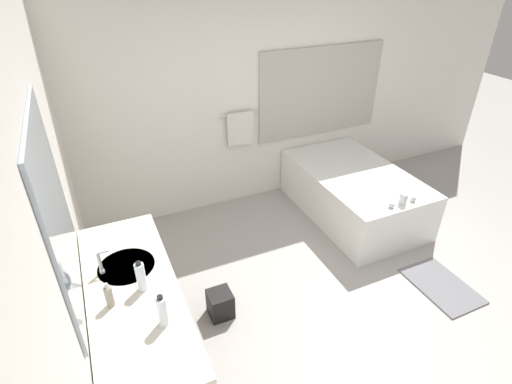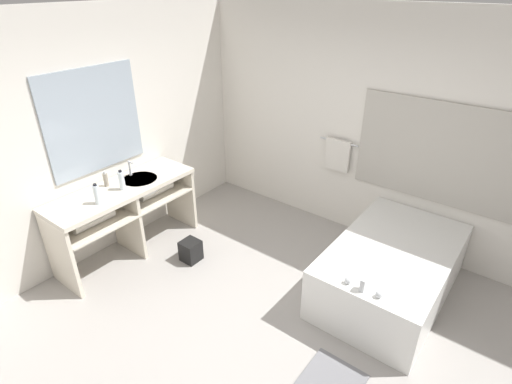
{
  "view_description": "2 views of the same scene",
  "coord_description": "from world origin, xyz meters",
  "px_view_note": "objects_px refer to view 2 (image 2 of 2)",
  "views": [
    {
      "loc": [
        -1.94,
        -1.93,
        2.78
      ],
      "look_at": [
        -0.68,
        0.85,
        0.92
      ],
      "focal_mm": 28.0,
      "sensor_mm": 36.0,
      "label": 1
    },
    {
      "loc": [
        1.65,
        -2.04,
        2.91
      ],
      "look_at": [
        -0.63,
        0.94,
        0.88
      ],
      "focal_mm": 28.0,
      "sensor_mm": 36.0,
      "label": 2
    }
  ],
  "objects_px": {
    "bathtub": "(391,268)",
    "soap_dispenser": "(106,180)",
    "water_bottle_1": "(122,181)",
    "water_bottle_2": "(97,194)",
    "waste_bin": "(191,251)"
  },
  "relations": [
    {
      "from": "bathtub",
      "to": "water_bottle_1",
      "type": "relative_size",
      "value": 7.6
    },
    {
      "from": "bathtub",
      "to": "waste_bin",
      "type": "distance_m",
      "value": 2.2
    },
    {
      "from": "water_bottle_1",
      "to": "soap_dispenser",
      "type": "bearing_deg",
      "value": -164.1
    },
    {
      "from": "soap_dispenser",
      "to": "water_bottle_1",
      "type": "bearing_deg",
      "value": 15.9
    },
    {
      "from": "water_bottle_1",
      "to": "water_bottle_2",
      "type": "distance_m",
      "value": 0.35
    },
    {
      "from": "water_bottle_2",
      "to": "waste_bin",
      "type": "height_order",
      "value": "water_bottle_2"
    },
    {
      "from": "water_bottle_2",
      "to": "waste_bin",
      "type": "xyz_separation_m",
      "value": [
        0.56,
        0.67,
        -0.84
      ]
    },
    {
      "from": "water_bottle_1",
      "to": "water_bottle_2",
      "type": "height_order",
      "value": "water_bottle_1"
    },
    {
      "from": "soap_dispenser",
      "to": "waste_bin",
      "type": "xyz_separation_m",
      "value": [
        0.83,
        0.39,
        -0.82
      ]
    },
    {
      "from": "bathtub",
      "to": "water_bottle_2",
      "type": "height_order",
      "value": "water_bottle_2"
    },
    {
      "from": "bathtub",
      "to": "soap_dispenser",
      "type": "relative_size",
      "value": 9.61
    },
    {
      "from": "water_bottle_1",
      "to": "waste_bin",
      "type": "relative_size",
      "value": 0.92
    },
    {
      "from": "bathtub",
      "to": "waste_bin",
      "type": "relative_size",
      "value": 6.99
    },
    {
      "from": "soap_dispenser",
      "to": "water_bottle_2",
      "type": "bearing_deg",
      "value": -45.98
    },
    {
      "from": "bathtub",
      "to": "water_bottle_1",
      "type": "xyz_separation_m",
      "value": [
        -2.64,
        -1.19,
        0.66
      ]
    }
  ]
}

